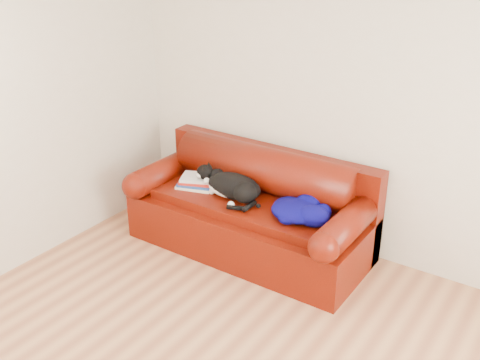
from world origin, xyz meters
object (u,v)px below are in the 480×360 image
object	(u,v)px
book_stack	(197,181)
sofa_base	(249,225)
cat	(233,186)
blanket	(300,210)

from	to	relation	value
book_stack	sofa_base	bearing A→B (deg)	6.49
cat	blanket	xyz separation A→B (m)	(0.66, -0.00, -0.03)
sofa_base	blanket	world-z (taller)	blanket
sofa_base	book_stack	distance (m)	0.61
blanket	book_stack	bearing A→B (deg)	179.49
book_stack	blanket	distance (m)	1.05
book_stack	cat	size ratio (longest dim) A/B	0.54
sofa_base	cat	world-z (taller)	cat
sofa_base	blanket	distance (m)	0.63
book_stack	cat	world-z (taller)	cat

